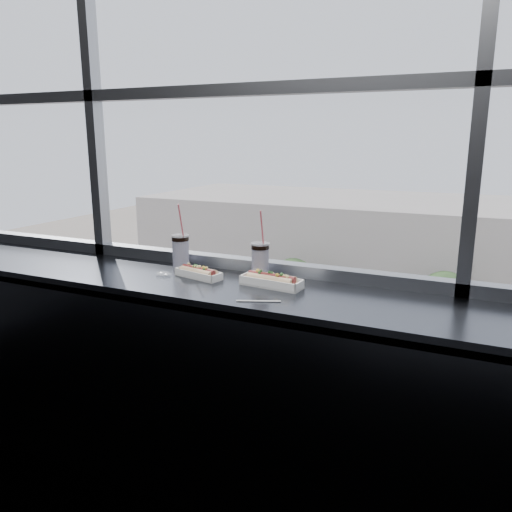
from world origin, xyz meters
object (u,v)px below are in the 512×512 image
at_px(soda_cup_right, 260,259).
at_px(car_far_a, 282,335).
at_px(car_far_b, 504,374).
at_px(wrapper, 163,273).
at_px(hotdog_tray_right, 271,280).
at_px(loose_straw, 258,301).
at_px(car_near_c, 427,449).
at_px(pedestrian_a, 319,322).
at_px(pedestrian_b, 447,339).
at_px(car_near_a, 147,382).
at_px(tree_center, 444,299).
at_px(soda_cup_left, 181,250).
at_px(car_near_b, 226,401).
at_px(hotdog_tray_left, 198,273).
at_px(tree_left, 293,282).

distance_m(soda_cup_right, car_far_a, 28.09).
bearing_deg(car_far_b, wrapper, 166.82).
bearing_deg(hotdog_tray_right, car_far_b, 89.49).
relative_size(soda_cup_right, loose_straw, 1.81).
distance_m(soda_cup_right, car_near_c, 19.62).
xyz_separation_m(wrapper, pedestrian_a, (-7.54, 27.77, -11.12)).
relative_size(car_far_b, pedestrian_a, 3.37).
distance_m(car_far_a, pedestrian_b, 9.88).
relative_size(car_far_a, car_near_a, 1.18).
distance_m(loose_straw, tree_center, 29.75).
distance_m(hotdog_tray_right, loose_straw, 0.23).
distance_m(soda_cup_right, loose_straw, 0.37).
height_order(soda_cup_right, pedestrian_b, soda_cup_right).
distance_m(soda_cup_left, car_near_b, 21.38).
distance_m(hotdog_tray_left, tree_center, 29.53).
height_order(hotdog_tray_left, soda_cup_right, soda_cup_right).
height_order(hotdog_tray_left, soda_cup_left, soda_cup_left).
height_order(soda_cup_left, soda_cup_right, soda_cup_left).
height_order(car_near_b, car_near_c, car_near_c).
distance_m(soda_cup_left, car_near_a, 23.44).
bearing_deg(wrapper, tree_left, 108.80).
distance_m(loose_straw, pedestrian_b, 30.45).
distance_m(car_near_a, car_near_b, 4.36).
distance_m(wrapper, car_far_a, 28.04).
height_order(loose_straw, car_near_b, loose_straw).
distance_m(car_near_a, tree_left, 12.63).
relative_size(loose_straw, tree_left, 0.04).
bearing_deg(tree_left, car_far_b, -17.19).
bearing_deg(tree_left, wrapper, -71.20).
relative_size(hotdog_tray_right, wrapper, 3.37).
bearing_deg(car_near_c, soda_cup_right, 176.41).
xyz_separation_m(car_near_c, pedestrian_a, (-7.95, 11.49, -0.03)).
bearing_deg(pedestrian_b, hotdog_tray_left, 89.77).
height_order(car_near_a, tree_center, tree_center).
relative_size(car_far_a, tree_left, 1.35).
xyz_separation_m(pedestrian_a, tree_left, (-2.08, 0.51, 2.36)).
xyz_separation_m(soda_cup_left, pedestrian_a, (-7.56, 27.62, -11.21)).
distance_m(soda_cup_right, tree_left, 31.16).
relative_size(car_near_b, pedestrian_a, 2.93).
relative_size(soda_cup_right, tree_left, 0.07).
height_order(hotdog_tray_left, car_near_b, hotdog_tray_left).
xyz_separation_m(loose_straw, car_far_b, (2.70, 24.46, -10.97)).
relative_size(hotdog_tray_right, tree_left, 0.06).
height_order(hotdog_tray_left, car_near_a, hotdog_tray_left).
xyz_separation_m(car_far_a, car_far_b, (12.08, 0.00, -0.04)).
relative_size(soda_cup_left, loose_straw, 1.85).
relative_size(wrapper, tree_left, 0.02).
xyz_separation_m(wrapper, car_near_a, (-12.79, 16.28, -11.11)).
bearing_deg(hotdog_tray_left, car_far_a, 123.50).
xyz_separation_m(hotdog_tray_right, car_near_c, (-0.16, 16.23, -11.11)).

